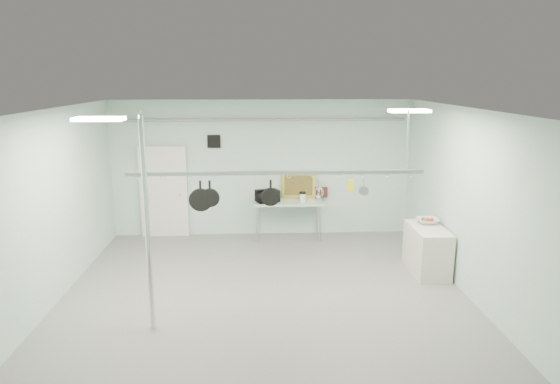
{
  "coord_description": "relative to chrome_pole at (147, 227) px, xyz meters",
  "views": [
    {
      "loc": [
        -0.11,
        -7.56,
        3.71
      ],
      "look_at": [
        0.29,
        1.0,
        1.72
      ],
      "focal_mm": 32.0,
      "sensor_mm": 36.0,
      "label": 1
    }
  ],
  "objects": [
    {
      "name": "whisk",
      "position": [
        2.59,
        0.9,
        0.33
      ],
      "size": [
        0.22,
        0.22,
        0.3
      ],
      "primitive_type": null,
      "rotation": [
        0.0,
        0.0,
        -0.42
      ],
      "color": "#BBBCC1",
      "rests_on": "pot_rack"
    },
    {
      "name": "light_panel_right",
      "position": [
        4.1,
        1.2,
        1.56
      ],
      "size": [
        0.65,
        0.3,
        0.05
      ],
      "primitive_type": "cube",
      "color": "white",
      "rests_on": "ceiling"
    },
    {
      "name": "chrome_pole",
      "position": [
        0.0,
        0.0,
        0.0
      ],
      "size": [
        0.08,
        0.08,
        3.2
      ],
      "primitive_type": "cylinder",
      "color": "silver",
      "rests_on": "floor"
    },
    {
      "name": "floor",
      "position": [
        1.7,
        0.6,
        -1.6
      ],
      "size": [
        8.0,
        8.0,
        0.0
      ],
      "primitive_type": "plane",
      "color": "gray",
      "rests_on": "ground"
    },
    {
      "name": "fruit_bowl",
      "position": [
        4.92,
        2.27,
        -0.65
      ],
      "size": [
        0.43,
        0.43,
        0.1
      ],
      "primitive_type": "imported",
      "rotation": [
        0.0,
        0.0,
        0.03
      ],
      "color": "silver",
      "rests_on": "side_cabinet"
    },
    {
      "name": "light_panel_left",
      "position": [
        -0.5,
        -0.2,
        1.56
      ],
      "size": [
        0.65,
        0.3,
        0.05
      ],
      "primitive_type": "cube",
      "color": "white",
      "rests_on": "ceiling"
    },
    {
      "name": "skillet_right",
      "position": [
        1.81,
        0.9,
        0.27
      ],
      "size": [
        0.31,
        0.08,
        0.43
      ],
      "primitive_type": null,
      "rotation": [
        0.0,
        0.0,
        0.07
      ],
      "color": "black",
      "rests_on": "pot_rack"
    },
    {
      "name": "coffee_canister",
      "position": [
        2.63,
        4.12,
        -0.6
      ],
      "size": [
        0.16,
        0.16,
        0.19
      ],
      "primitive_type": "cylinder",
      "rotation": [
        0.0,
        0.0,
        0.18
      ],
      "color": "white",
      "rests_on": "prep_table"
    },
    {
      "name": "right_wall",
      "position": [
        5.19,
        0.6,
        0.0
      ],
      "size": [
        0.02,
        8.0,
        3.2
      ],
      "primitive_type": "cube",
      "color": "silver",
      "rests_on": "floor"
    },
    {
      "name": "conduit_pipe",
      "position": [
        1.7,
        4.5,
        1.15
      ],
      "size": [
        6.6,
        0.07,
        0.07
      ],
      "primitive_type": "cylinder",
      "rotation": [
        0.0,
        1.57,
        0.0
      ],
      "color": "gray",
      "rests_on": "back_wall"
    },
    {
      "name": "ceiling",
      "position": [
        1.7,
        0.6,
        1.59
      ],
      "size": [
        7.0,
        8.0,
        0.02
      ],
      "primitive_type": "cube",
      "color": "silver",
      "rests_on": "back_wall"
    },
    {
      "name": "back_wall",
      "position": [
        1.7,
        4.59,
        0.0
      ],
      "size": [
        7.0,
        0.02,
        3.2
      ],
      "primitive_type": "cube",
      "color": "silver",
      "rests_on": "floor"
    },
    {
      "name": "microwave",
      "position": [
        1.82,
        4.13,
        -0.56
      ],
      "size": [
        0.59,
        0.49,
        0.28
      ],
      "primitive_type": "imported",
      "rotation": [
        0.0,
        0.0,
        3.49
      ],
      "color": "black",
      "rests_on": "prep_table"
    },
    {
      "name": "pot_rack",
      "position": [
        1.9,
        0.9,
        0.63
      ],
      "size": [
        4.8,
        0.06,
        1.0
      ],
      "color": "#B7B7BC",
      "rests_on": "ceiling"
    },
    {
      "name": "grater",
      "position": [
        3.11,
        0.9,
        0.38
      ],
      "size": [
        0.09,
        0.05,
        0.22
      ],
      "primitive_type": null,
      "rotation": [
        0.0,
        0.0,
        0.33
      ],
      "color": "#C3C817",
      "rests_on": "pot_rack"
    },
    {
      "name": "fruit_cluster",
      "position": [
        4.92,
        2.27,
        -0.61
      ],
      "size": [
        0.24,
        0.24,
        0.09
      ],
      "primitive_type": null,
      "color": "red",
      "rests_on": "fruit_bowl"
    },
    {
      "name": "side_cabinet",
      "position": [
        4.85,
        2.0,
        -1.15
      ],
      "size": [
        0.6,
        1.2,
        0.9
      ],
      "primitive_type": "cube",
      "color": "beige",
      "rests_on": "floor"
    },
    {
      "name": "wall_vent",
      "position": [
        0.6,
        4.57,
        0.65
      ],
      "size": [
        0.3,
        0.04,
        0.3
      ],
      "primitive_type": "cube",
      "color": "black",
      "rests_on": "back_wall"
    },
    {
      "name": "prep_table",
      "position": [
        2.3,
        4.2,
        -0.77
      ],
      "size": [
        1.6,
        0.7,
        0.91
      ],
      "color": "#A9C7B4",
      "rests_on": "floor"
    },
    {
      "name": "painting_large",
      "position": [
        2.56,
        4.5,
        -0.41
      ],
      "size": [
        0.79,
        0.2,
        0.58
      ],
      "primitive_type": "cube",
      "rotation": [
        -0.14,
        0.0,
        -0.09
      ],
      "color": "yellow",
      "rests_on": "prep_table"
    },
    {
      "name": "skillet_left",
      "position": [
        0.67,
        0.9,
        0.23
      ],
      "size": [
        0.38,
        0.07,
        0.52
      ],
      "primitive_type": null,
      "rotation": [
        0.0,
        0.0,
        0.03
      ],
      "color": "black",
      "rests_on": "pot_rack"
    },
    {
      "name": "skillet_mid",
      "position": [
        0.83,
        0.9,
        0.27
      ],
      "size": [
        0.31,
        0.09,
        0.42
      ],
      "primitive_type": null,
      "rotation": [
        0.0,
        0.0,
        -0.09
      ],
      "color": "black",
      "rests_on": "pot_rack"
    },
    {
      "name": "door",
      "position": [
        -0.6,
        4.54,
        -0.55
      ],
      "size": [
        1.1,
        0.1,
        2.2
      ],
      "primitive_type": "cube",
      "color": "silver",
      "rests_on": "floor"
    },
    {
      "name": "painting_small",
      "position": [
        3.11,
        4.5,
        -0.57
      ],
      "size": [
        0.3,
        0.09,
        0.25
      ],
      "primitive_type": "cube",
      "rotation": [
        -0.17,
        0.0,
        0.03
      ],
      "color": "#341812",
      "rests_on": "prep_table"
    },
    {
      "name": "saucepan",
      "position": [
        3.33,
        0.9,
        0.36
      ],
      "size": [
        0.16,
        0.11,
        0.26
      ],
      "primitive_type": null,
      "rotation": [
        0.0,
        0.0,
        -0.18
      ],
      "color": "#B9B9BE",
      "rests_on": "pot_rack"
    }
  ]
}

